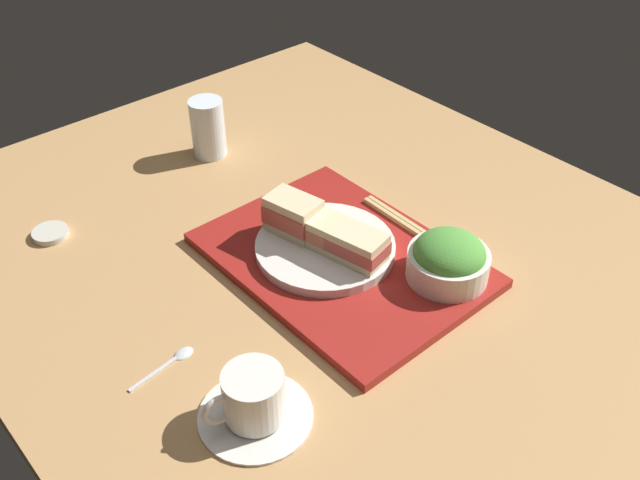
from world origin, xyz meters
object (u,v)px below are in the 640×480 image
object	(u,v)px
sandwich_near	(359,245)
coffee_cup	(253,401)
sandwich_middle	(325,231)
teaspoon	(175,358)
sandwich_far	(293,215)
drinking_glass	(208,128)
chopsticks_pair	(407,224)
small_sauce_dish	(50,233)
sandwich_plate	(325,247)
salad_bowl	(449,259)

from	to	relation	value
sandwich_near	coffee_cup	size ratio (longest dim) A/B	0.67
sandwich_middle	teaspoon	xyz separation A→B (cm)	(-2.42, 28.17, -4.93)
sandwich_far	coffee_cup	world-z (taller)	sandwich_far
drinking_glass	teaspoon	bearing A→B (deg)	140.35
chopsticks_pair	teaspoon	distance (cm)	42.05
sandwich_middle	small_sauce_dish	world-z (taller)	sandwich_middle
sandwich_near	sandwich_plate	bearing A→B (deg)	14.75
sandwich_middle	salad_bowl	distance (cm)	18.34
drinking_glass	teaspoon	world-z (taller)	drinking_glass
salad_bowl	drinking_glass	world-z (taller)	drinking_glass
sandwich_middle	chopsticks_pair	bearing A→B (deg)	-105.57
drinking_glass	small_sauce_dish	world-z (taller)	drinking_glass
sandwich_near	small_sauce_dish	bearing A→B (deg)	38.19
salad_bowl	coffee_cup	distance (cm)	35.36
coffee_cup	chopsticks_pair	bearing A→B (deg)	-72.27
coffee_cup	small_sauce_dish	bearing A→B (deg)	3.17
coffee_cup	drinking_glass	xyz separation A→B (cm)	(53.42, -30.37, 2.30)
sandwich_plate	drinking_glass	world-z (taller)	drinking_glass
small_sauce_dish	drinking_glass	bearing A→B (deg)	-83.16
small_sauce_dish	sandwich_near	bearing A→B (deg)	-141.81
small_sauce_dish	sandwich_far	bearing A→B (deg)	-134.97
sandwich_plate	salad_bowl	bearing A→B (deg)	-149.52
teaspoon	sandwich_plate	bearing A→B (deg)	-85.09
small_sauce_dish	teaspoon	bearing A→B (deg)	-179.04
salad_bowl	sandwich_plate	bearing A→B (deg)	30.48
sandwich_far	drinking_glass	xyz separation A→B (cm)	(31.24, -5.82, -0.53)
sandwich_middle	drinking_glass	distance (cm)	37.08
sandwich_middle	coffee_cup	xyz separation A→B (cm)	(-16.60, 26.02, -2.19)
sandwich_plate	salad_bowl	size ratio (longest dim) A/B	1.79
chopsticks_pair	teaspoon	xyz separation A→B (cm)	(1.44, 42.00, -1.53)
coffee_cup	teaspoon	xyz separation A→B (cm)	(14.18, 2.15, -2.74)
teaspoon	sandwich_far	bearing A→B (deg)	-73.31
sandwich_far	teaspoon	world-z (taller)	sandwich_far
sandwich_far	chopsticks_pair	size ratio (longest dim) A/B	0.49
teaspoon	sandwich_near	bearing A→B (deg)	-96.10
sandwich_near	drinking_glass	bearing A→B (deg)	-3.89
drinking_glass	teaspoon	distance (cm)	51.22
chopsticks_pair	drinking_glass	xyz separation A→B (cm)	(40.68, 9.48, 3.51)
sandwich_plate	coffee_cup	size ratio (longest dim) A/B	1.52
sandwich_plate	drinking_glass	bearing A→B (deg)	-6.74
sandwich_near	chopsticks_pair	bearing A→B (deg)	-82.02
sandwich_plate	salad_bowl	distance (cm)	18.50
sandwich_plate	sandwich_near	distance (cm)	6.52
sandwich_near	salad_bowl	distance (cm)	12.88
chopsticks_pair	teaspoon	bearing A→B (deg)	88.04
sandwich_middle	drinking_glass	size ratio (longest dim) A/B	0.85
sandwich_middle	sandwich_far	xyz separation A→B (cm)	(5.59, 1.47, 0.63)
sandwich_far	salad_bowl	bearing A→B (deg)	-153.27
chopsticks_pair	sandwich_far	bearing A→B (deg)	58.32
sandwich_far	coffee_cup	bearing A→B (deg)	132.11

